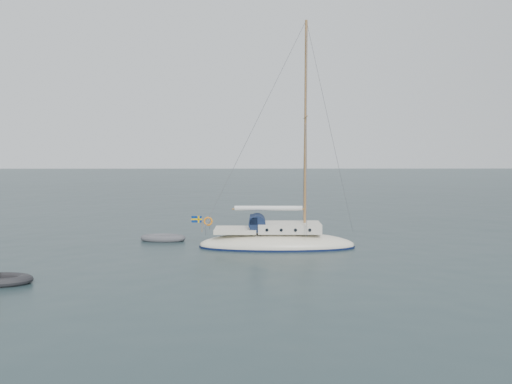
{
  "coord_description": "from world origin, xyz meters",
  "views": [
    {
      "loc": [
        0.64,
        -30.79,
        6.02
      ],
      "look_at": [
        0.9,
        0.0,
        3.54
      ],
      "focal_mm": 35.0,
      "sensor_mm": 36.0,
      "label": 1
    }
  ],
  "objects": [
    {
      "name": "sailboat",
      "position": [
        2.23,
        0.26,
        1.11
      ],
      "size": [
        10.31,
        3.08,
        14.68
      ],
      "rotation": [
        0.0,
        0.0,
        -0.01
      ],
      "color": "beige",
      "rests_on": "ground"
    },
    {
      "name": "ground",
      "position": [
        0.0,
        0.0,
        0.0
      ],
      "size": [
        300.0,
        300.0,
        0.0
      ],
      "primitive_type": "plane",
      "color": "black",
      "rests_on": "ground"
    },
    {
      "name": "dinghy",
      "position": [
        -5.39,
        2.69,
        0.19
      ],
      "size": [
        3.09,
        1.4,
        0.44
      ],
      "rotation": [
        0.0,
        0.0,
        -0.08
      ],
      "color": "#4E4E53",
      "rests_on": "ground"
    }
  ]
}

